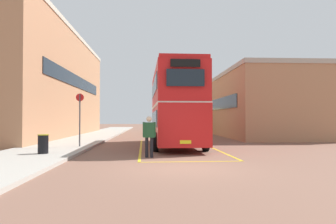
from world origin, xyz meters
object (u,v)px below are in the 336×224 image
object	(u,v)px
pedestrian_boarding	(149,133)
litter_bin	(43,144)
single_deck_bus	(177,119)
double_decker_bus	(175,106)
bus_stop_sign	(80,115)

from	to	relation	value
pedestrian_boarding	litter_bin	distance (m)	4.81
single_deck_bus	litter_bin	size ratio (longest dim) A/B	9.67
double_decker_bus	pedestrian_boarding	size ratio (longest dim) A/B	5.53
double_decker_bus	bus_stop_sign	xyz separation A→B (m)	(-5.49, -1.41, -0.60)
bus_stop_sign	pedestrian_boarding	bearing A→B (deg)	-46.13
single_deck_bus	pedestrian_boarding	world-z (taller)	single_deck_bus
single_deck_bus	pedestrian_boarding	distance (m)	25.87
double_decker_bus	single_deck_bus	bearing A→B (deg)	85.21
double_decker_bus	single_deck_bus	world-z (taller)	double_decker_bus
single_deck_bus	bus_stop_sign	size ratio (longest dim) A/B	2.79
single_deck_bus	bus_stop_sign	bearing A→B (deg)	-108.43
single_deck_bus	litter_bin	distance (m)	26.39
bus_stop_sign	single_deck_bus	bearing A→B (deg)	71.57
pedestrian_boarding	single_deck_bus	bearing A→B (deg)	82.82
pedestrian_boarding	litter_bin	size ratio (longest dim) A/B	2.10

